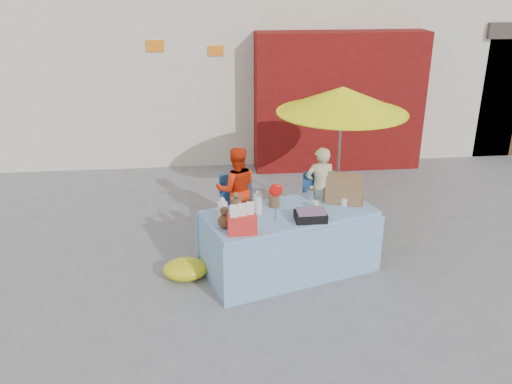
{
  "coord_description": "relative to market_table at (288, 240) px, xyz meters",
  "views": [
    {
      "loc": [
        -0.42,
        -5.75,
        3.62
      ],
      "look_at": [
        0.24,
        0.6,
        1.0
      ],
      "focal_mm": 38.0,
      "sensor_mm": 36.0,
      "label": 1
    }
  ],
  "objects": [
    {
      "name": "box_stack",
      "position": [
        0.78,
        0.28,
        0.11
      ],
      "size": [
        0.63,
        0.57,
        1.16
      ],
      "rotation": [
        0.0,
        0.0,
        -0.33
      ],
      "color": "black",
      "rests_on": "ground"
    },
    {
      "name": "chair_right",
      "position": [
        0.68,
        1.14,
        -0.17
      ],
      "size": [
        0.5,
        0.49,
        0.85
      ],
      "rotation": [
        0.0,
        0.0,
        0.04
      ],
      "color": "navy",
      "rests_on": "ground"
    },
    {
      "name": "vendor_orange",
      "position": [
        -0.57,
        1.28,
        0.21
      ],
      "size": [
        0.64,
        0.51,
        1.28
      ],
      "primitive_type": "imported",
      "rotation": [
        0.0,
        0.0,
        3.18
      ],
      "color": "red",
      "rests_on": "ground"
    },
    {
      "name": "vendor_beige",
      "position": [
        0.68,
        1.28,
        0.2
      ],
      "size": [
        0.47,
        0.32,
        1.24
      ],
      "primitive_type": "imported",
      "rotation": [
        0.0,
        0.0,
        3.18
      ],
      "color": "beige",
      "rests_on": "ground"
    },
    {
      "name": "chair_left",
      "position": [
        -0.57,
        1.14,
        -0.17
      ],
      "size": [
        0.5,
        0.49,
        0.85
      ],
      "rotation": [
        0.0,
        0.0,
        0.04
      ],
      "color": "navy",
      "rests_on": "ground"
    },
    {
      "name": "tarp_bundle",
      "position": [
        -1.32,
        -0.08,
        -0.3
      ],
      "size": [
        0.68,
        0.61,
        0.25
      ],
      "primitive_type": "ellipsoid",
      "rotation": [
        0.0,
        0.0,
        -0.34
      ],
      "color": "yellow",
      "rests_on": "ground"
    },
    {
      "name": "market_table",
      "position": [
        0.0,
        0.0,
        0.0
      ],
      "size": [
        2.36,
        1.62,
        1.31
      ],
      "rotation": [
        0.0,
        0.0,
        0.31
      ],
      "color": "#8BB3DF",
      "rests_on": "ground"
    },
    {
      "name": "ground",
      "position": [
        -0.63,
        -0.33,
        -0.43
      ],
      "size": [
        80.0,
        80.0,
        0.0
      ],
      "primitive_type": "plane",
      "color": "slate",
      "rests_on": "ground"
    },
    {
      "name": "umbrella",
      "position": [
        0.98,
        1.43,
        1.47
      ],
      "size": [
        1.9,
        1.9,
        2.09
      ],
      "color": "gray",
      "rests_on": "ground"
    }
  ]
}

